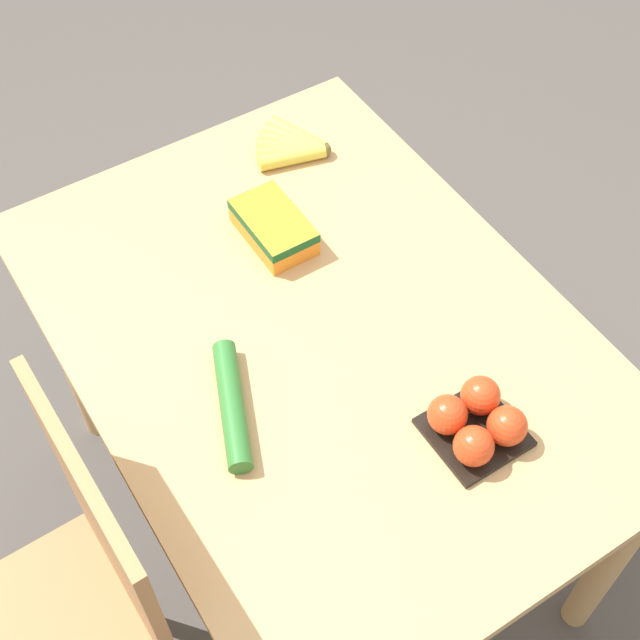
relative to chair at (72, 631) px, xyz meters
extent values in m
plane|color=#4C4742|center=(0.16, -0.60, -0.52)|extent=(12.00, 12.00, 0.00)
cube|color=tan|center=(0.16, -0.60, 0.23)|extent=(1.17, 0.84, 0.03)
cylinder|color=tan|center=(-0.36, -0.96, -0.15)|extent=(0.06, 0.06, 0.73)
cylinder|color=tan|center=(0.68, -0.96, -0.15)|extent=(0.06, 0.06, 0.73)
cylinder|color=tan|center=(0.68, -0.24, -0.15)|extent=(0.06, 0.06, 0.73)
cube|color=#A87547|center=(0.00, -0.12, 0.22)|extent=(0.39, 0.03, 0.53)
cylinder|color=#A87547|center=(0.18, -0.09, -0.29)|extent=(0.04, 0.04, 0.45)
sphere|color=brown|center=(0.54, -0.85, 0.26)|extent=(0.03, 0.03, 0.03)
cylinder|color=#DBCC47|center=(0.60, -0.82, 0.26)|extent=(0.14, 0.08, 0.03)
cylinder|color=#DBCC47|center=(0.60, -0.81, 0.26)|extent=(0.14, 0.10, 0.03)
cylinder|color=#DBCC47|center=(0.59, -0.80, 0.26)|extent=(0.13, 0.12, 0.03)
cylinder|color=#DBCC47|center=(0.58, -0.79, 0.26)|extent=(0.11, 0.13, 0.03)
cylinder|color=#DBCC47|center=(0.57, -0.79, 0.26)|extent=(0.09, 0.14, 0.03)
cylinder|color=#DBCC47|center=(0.56, -0.78, 0.26)|extent=(0.07, 0.14, 0.03)
cube|color=black|center=(-0.15, -0.70, 0.25)|extent=(0.15, 0.15, 0.01)
sphere|color=red|center=(-0.19, -0.73, 0.28)|extent=(0.07, 0.07, 0.07)
sphere|color=red|center=(-0.12, -0.73, 0.28)|extent=(0.07, 0.07, 0.07)
sphere|color=red|center=(-0.19, -0.66, 0.28)|extent=(0.07, 0.07, 0.07)
sphere|color=red|center=(-0.12, -0.66, 0.28)|extent=(0.07, 0.07, 0.07)
cube|color=orange|center=(0.40, -0.64, 0.27)|extent=(0.17, 0.10, 0.06)
cube|color=#145123|center=(0.40, -0.64, 0.29)|extent=(0.17, 0.10, 0.02)
cylinder|color=#2D702D|center=(0.10, -0.38, 0.26)|extent=(0.24, 0.13, 0.04)
camera|label=1|loc=(-0.64, -0.09, 1.52)|focal=50.00mm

